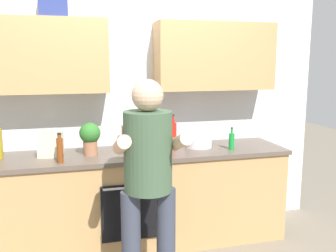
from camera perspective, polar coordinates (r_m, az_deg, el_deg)
ground_plane at (r=3.77m, az=-4.56°, el=-17.41°), size 12.00×12.00×0.00m
back_wall_unit at (r=3.63m, az=-5.64°, el=6.24°), size 4.00×0.38×2.50m
counter at (r=3.59m, az=-4.66°, el=-10.99°), size 2.84×0.67×0.90m
person_standing at (r=2.64m, az=-3.04°, el=-7.27°), size 0.49×0.45×1.61m
bottle_water at (r=3.37m, az=-1.48°, el=-2.40°), size 0.07×0.07×0.26m
bottle_soda at (r=3.58m, az=9.72°, el=-2.28°), size 0.05×0.05×0.21m
bottle_hotsauce at (r=3.50m, az=0.74°, el=-1.50°), size 0.07×0.07×0.34m
bottle_vinegar at (r=3.19m, az=-16.26°, el=-3.50°), size 0.05×0.05×0.25m
cup_coffee at (r=3.35m, az=-4.63°, el=-3.67°), size 0.08×0.08×0.09m
mixing_bowl at (r=3.65m, az=4.69°, el=-2.45°), size 0.27×0.27×0.10m
knife_block at (r=3.56m, az=-6.17°, el=-1.76°), size 0.10×0.14×0.28m
potted_herb at (r=3.38m, az=-11.87°, el=-1.58°), size 0.19×0.19×0.29m
grocery_bag_rice at (r=3.45m, az=-17.57°, el=-2.74°), size 0.23×0.23×0.20m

